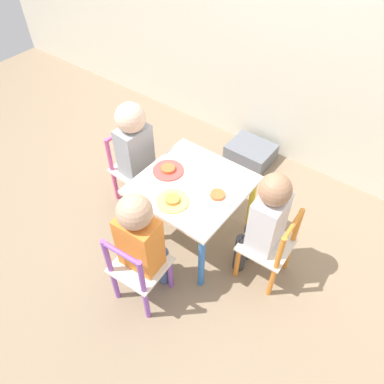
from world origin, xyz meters
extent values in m
plane|color=#8C755B|center=(0.00, 0.00, 0.00)|extent=(6.00, 6.00, 0.00)
cube|color=silver|center=(0.00, 0.00, 0.44)|extent=(0.58, 0.58, 0.02)
cylinder|color=teal|center=(-0.26, -0.26, 0.21)|extent=(0.04, 0.04, 0.43)
cylinder|color=#387AD1|center=(0.26, -0.26, 0.21)|extent=(0.04, 0.04, 0.43)
cylinder|color=#DB3D38|center=(-0.26, 0.26, 0.21)|extent=(0.04, 0.04, 0.43)
cylinder|color=yellow|center=(0.26, 0.26, 0.21)|extent=(0.04, 0.04, 0.43)
cube|color=silver|center=(-0.48, 0.03, 0.26)|extent=(0.28, 0.28, 0.02)
cylinder|color=#E5599E|center=(-0.39, -0.08, 0.13)|extent=(0.03, 0.03, 0.25)
cylinder|color=#E5599E|center=(-0.37, 0.13, 0.13)|extent=(0.03, 0.03, 0.25)
cylinder|color=#E5599E|center=(-0.60, -0.06, 0.13)|extent=(0.03, 0.03, 0.25)
cylinder|color=#E5599E|center=(-0.58, 0.15, 0.13)|extent=(0.03, 0.03, 0.25)
cylinder|color=#E5599E|center=(-0.60, -0.06, 0.38)|extent=(0.03, 0.03, 0.26)
cylinder|color=#E5599E|center=(-0.58, 0.15, 0.38)|extent=(0.03, 0.03, 0.26)
cylinder|color=#E5599E|center=(-0.59, 0.04, 0.50)|extent=(0.04, 0.21, 0.02)
cube|color=silver|center=(0.03, -0.48, 0.26)|extent=(0.28, 0.28, 0.02)
cylinder|color=#8E51BC|center=(0.13, -0.37, 0.13)|extent=(0.03, 0.03, 0.25)
cylinder|color=#8E51BC|center=(-0.08, -0.39, 0.13)|extent=(0.03, 0.03, 0.25)
cylinder|color=#8E51BC|center=(0.15, -0.58, 0.13)|extent=(0.03, 0.03, 0.25)
cylinder|color=#8E51BC|center=(-0.06, -0.60, 0.13)|extent=(0.03, 0.03, 0.25)
cylinder|color=#8E51BC|center=(0.15, -0.58, 0.38)|extent=(0.03, 0.03, 0.26)
cylinder|color=#8E51BC|center=(-0.06, -0.60, 0.38)|extent=(0.03, 0.03, 0.26)
cylinder|color=#8E51BC|center=(0.04, -0.59, 0.50)|extent=(0.21, 0.04, 0.02)
cube|color=silver|center=(0.48, 0.02, 0.26)|extent=(0.27, 0.27, 0.02)
cylinder|color=orange|center=(0.37, 0.12, 0.13)|extent=(0.03, 0.03, 0.25)
cylinder|color=orange|center=(0.38, -0.09, 0.13)|extent=(0.03, 0.03, 0.25)
cylinder|color=orange|center=(0.59, 0.13, 0.13)|extent=(0.03, 0.03, 0.25)
cylinder|color=orange|center=(0.60, -0.08, 0.13)|extent=(0.03, 0.03, 0.25)
cylinder|color=orange|center=(0.59, 0.13, 0.38)|extent=(0.03, 0.03, 0.26)
cylinder|color=orange|center=(0.60, -0.08, 0.38)|extent=(0.03, 0.03, 0.26)
cylinder|color=orange|center=(0.59, 0.03, 0.50)|extent=(0.03, 0.21, 0.02)
cylinder|color=#38383D|center=(-0.37, -0.02, 0.13)|extent=(0.07, 0.07, 0.27)
cylinder|color=#38383D|center=(-0.36, 0.08, 0.13)|extent=(0.07, 0.07, 0.27)
cube|color=#999EA8|center=(-0.46, 0.03, 0.43)|extent=(0.15, 0.21, 0.32)
sphere|color=beige|center=(-0.46, 0.03, 0.67)|extent=(0.18, 0.18, 0.18)
cylinder|color=#4C608E|center=(0.08, -0.36, 0.13)|extent=(0.07, 0.07, 0.27)
cylinder|color=#4C608E|center=(-0.02, -0.37, 0.13)|extent=(0.07, 0.07, 0.27)
cube|color=orange|center=(0.03, -0.46, 0.43)|extent=(0.21, 0.15, 0.32)
sphere|color=tan|center=(0.03, -0.46, 0.66)|extent=(0.17, 0.17, 0.17)
cylinder|color=#38383D|center=(0.36, 0.07, 0.13)|extent=(0.07, 0.07, 0.27)
cylinder|color=#38383D|center=(0.37, -0.03, 0.13)|extent=(0.07, 0.07, 0.27)
cube|color=silver|center=(0.47, 0.02, 0.44)|extent=(0.15, 0.21, 0.33)
sphere|color=#A37556|center=(0.47, 0.02, 0.67)|extent=(0.16, 0.16, 0.16)
cylinder|color=#E54C47|center=(-0.17, 0.00, 0.45)|extent=(0.18, 0.18, 0.01)
cylinder|color=#CC6633|center=(-0.17, 0.00, 0.47)|extent=(0.08, 0.08, 0.02)
cylinder|color=#EADB66|center=(0.00, -0.17, 0.45)|extent=(0.17, 0.17, 0.01)
cylinder|color=#D6843D|center=(0.00, -0.17, 0.47)|extent=(0.08, 0.08, 0.02)
cylinder|color=white|center=(0.17, 0.00, 0.45)|extent=(0.18, 0.18, 0.01)
cylinder|color=#CC6633|center=(0.17, 0.00, 0.47)|extent=(0.08, 0.08, 0.02)
cube|color=slate|center=(-0.08, 0.84, 0.06)|extent=(0.33, 0.27, 0.13)
camera|label=1|loc=(0.88, -1.17, 1.90)|focal=35.00mm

